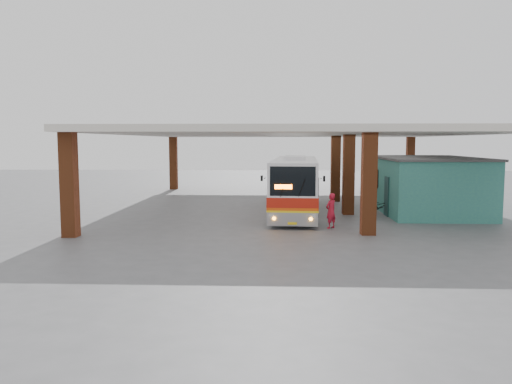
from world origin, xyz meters
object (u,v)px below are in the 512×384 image
at_px(motorcycle, 380,206).
at_px(coach_bus, 295,185).
at_px(pedestrian, 331,211).
at_px(red_chair, 373,199).

bearing_deg(motorcycle, coach_bus, 78.43).
bearing_deg(motorcycle, pedestrian, 139.45).
bearing_deg(coach_bus, pedestrian, -69.86).
height_order(pedestrian, red_chair, pedestrian).
bearing_deg(red_chair, coach_bus, -145.35).
bearing_deg(pedestrian, motorcycle, -169.98).
distance_m(coach_bus, red_chair, 6.16).
distance_m(motorcycle, red_chair, 4.02).
xyz_separation_m(coach_bus, pedestrian, (1.46, -4.84, -0.79)).
distance_m(coach_bus, pedestrian, 5.12).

